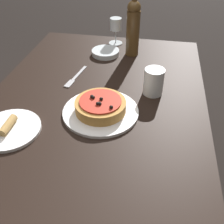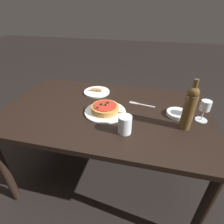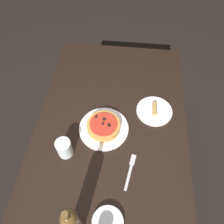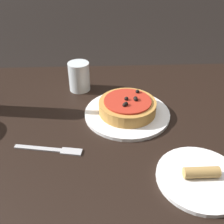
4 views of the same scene
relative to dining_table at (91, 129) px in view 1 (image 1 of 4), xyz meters
The scene contains 10 objects.
ground_plane 0.66m from the dining_table, ahead, with size 14.00×14.00×0.00m, color black.
dining_table is the anchor object (origin of this frame).
dinner_plate 0.10m from the dining_table, 101.30° to the left, with size 0.29×0.29×0.01m.
pizza 0.13m from the dining_table, 101.16° to the left, with size 0.19×0.19×0.06m.
wine_glass 0.68m from the dining_table, behind, with size 0.08×0.08×0.15m.
wine_bottle 0.59m from the dining_table, 169.73° to the left, with size 0.07×0.07×0.32m.
water_cup 0.32m from the dining_table, 128.22° to the left, with size 0.08×0.08×0.11m.
side_bowl 0.52m from the dining_table, behind, with size 0.15×0.15×0.03m.
fork 0.29m from the dining_table, 151.46° to the right, with size 0.20×0.05×0.00m.
side_plate 0.31m from the dining_table, 59.69° to the right, with size 0.22×0.22×0.04m.
Camera 1 is at (0.76, 0.23, 1.37)m, focal length 42.00 mm.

